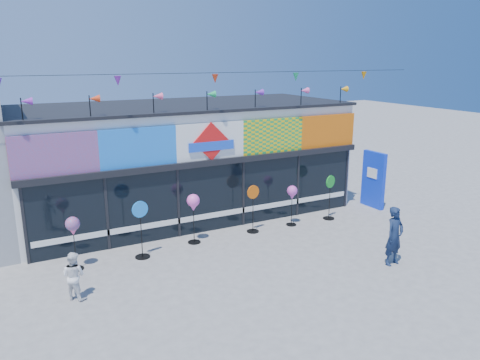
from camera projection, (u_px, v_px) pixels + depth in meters
ground at (262, 268)px, 13.17m from camera, size 80.00×80.00×0.00m
kite_shop at (184, 158)px, 17.74m from camera, size 16.00×5.70×5.31m
blue_sign at (373, 180)px, 18.35m from camera, size 0.22×1.11×2.22m
spinner_0 at (73, 228)px, 12.80m from camera, size 0.39×0.39×1.55m
spinner_1 at (141, 228)px, 13.67m from camera, size 0.49×0.44×1.74m
spinner_2 at (193, 204)px, 14.68m from camera, size 0.41×0.41×1.62m
spinner_3 at (253, 208)px, 15.72m from camera, size 0.46×0.42×1.64m
spinner_4 at (292, 194)px, 16.29m from camera, size 0.37×0.37×1.45m
spinner_5 at (330, 196)px, 17.01m from camera, size 0.46×0.42×1.65m
adult_man at (394, 236)px, 13.24m from camera, size 0.67×0.49×1.71m
child at (74, 276)px, 11.38m from camera, size 0.66×0.66×1.22m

